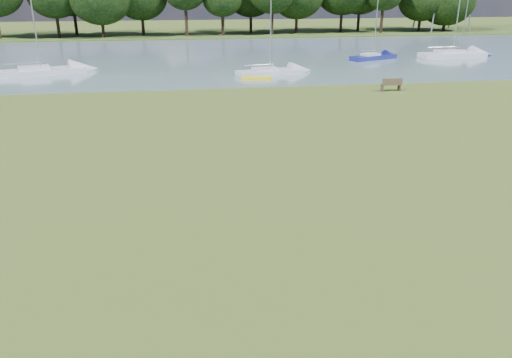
{
  "coord_description": "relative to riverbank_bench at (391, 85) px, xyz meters",
  "views": [
    {
      "loc": [
        -3.37,
        -19.83,
        8.18
      ],
      "look_at": [
        -0.59,
        -2.0,
        1.13
      ],
      "focal_mm": 35.0,
      "sensor_mm": 36.0,
      "label": 1
    }
  ],
  "objects": [
    {
      "name": "ground",
      "position": [
        -13.9,
        -18.82,
        -0.53
      ],
      "size": [
        220.0,
        220.0,
        0.0
      ],
      "primitive_type": "plane",
      "color": "olive"
    },
    {
      "name": "river",
      "position": [
        -13.9,
        23.18,
        -0.53
      ],
      "size": [
        220.0,
        40.0,
        0.1
      ],
      "primitive_type": "cube",
      "color": "slate",
      "rests_on": "ground"
    },
    {
      "name": "far_bank",
      "position": [
        -13.9,
        53.18,
        -0.53
      ],
      "size": [
        220.0,
        20.0,
        0.4
      ],
      "primitive_type": "cube",
      "color": "#4C6626",
      "rests_on": "ground"
    },
    {
      "name": "riverbank_bench",
      "position": [
        0.0,
        0.0,
        0.0
      ],
      "size": [
        1.72,
        0.52,
        1.06
      ],
      "rotation": [
        0.0,
        0.0,
        0.0
      ],
      "color": "brown",
      "rests_on": "ground"
    },
    {
      "name": "kayak",
      "position": [
        -10.16,
        6.54,
        -0.34
      ],
      "size": [
        2.87,
        1.07,
        0.28
      ],
      "primitive_type": "cube",
      "rotation": [
        0.0,
        0.0,
        -0.15
      ],
      "color": "yellow",
      "rests_on": "river"
    },
    {
      "name": "sailboat_0",
      "position": [
        -30.39,
        12.69,
        -0.0
      ],
      "size": [
        8.3,
        4.77,
        8.77
      ],
      "rotation": [
        0.0,
        0.0,
        0.34
      ],
      "color": "silver",
      "rests_on": "river"
    },
    {
      "name": "sailboat_1",
      "position": [
        5.21,
        17.55,
        -0.05
      ],
      "size": [
        6.07,
        3.71,
        6.92
      ],
      "rotation": [
        0.0,
        0.0,
        0.38
      ],
      "color": "navy",
      "rests_on": "river"
    },
    {
      "name": "sailboat_2",
      "position": [
        15.18,
        17.81,
        0.04
      ],
      "size": [
        8.22,
        2.91,
        10.8
      ],
      "rotation": [
        0.0,
        0.0,
        0.08
      ],
      "color": "silver",
      "rests_on": "river"
    },
    {
      "name": "sailboat_3",
      "position": [
        -8.49,
        9.24,
        -0.09
      ],
      "size": [
        6.89,
        3.36,
        7.18
      ],
      "rotation": [
        0.0,
        0.0,
        0.24
      ],
      "color": "silver",
      "rests_on": "river"
    },
    {
      "name": "sailboat_5",
      "position": [
        16.63,
        18.53,
        -0.01
      ],
      "size": [
        5.9,
        2.8,
        8.49
      ],
      "rotation": [
        0.0,
        0.0,
        -0.22
      ],
      "color": "navy",
      "rests_on": "river"
    }
  ]
}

